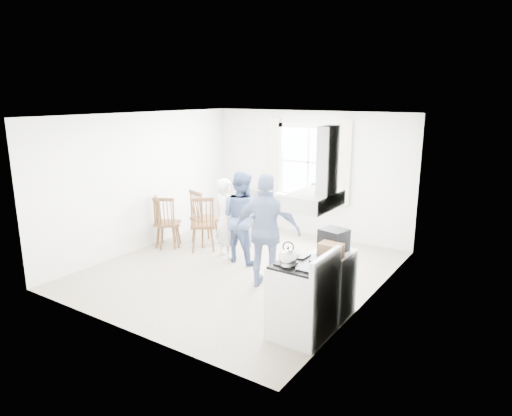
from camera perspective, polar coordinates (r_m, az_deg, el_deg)
The scene contains 17 objects.
room_shell at distance 7.53m, azimuth -2.07°, elevation 1.59°, with size 4.62×5.12×2.64m.
window_assembly at distance 9.56m, azimuth 6.48°, elevation 5.18°, with size 1.88×0.24×1.70m.
range_hood at distance 5.23m, azimuth 7.84°, elevation 2.63°, with size 0.45×0.76×0.94m.
shelf_unit at distance 10.38m, azimuth -0.87°, elevation -0.02°, with size 0.40×0.30×0.80m, color gray.
gas_stove at distance 5.74m, azimuth 5.89°, elevation -11.16°, with size 0.68×0.76×1.12m.
kettle at distance 5.40m, azimuth 4.02°, elevation -6.27°, with size 0.22×0.22×0.31m.
low_cabinet at distance 6.31m, azimuth 9.45°, elevation -9.23°, with size 0.50×0.55×0.90m, color white.
stereo_stack at distance 6.14m, azimuth 9.69°, elevation -3.95°, with size 0.39×0.36×0.30m.
cardboard_box at distance 5.89m, azimuth 9.33°, elevation -5.27°, with size 0.29×0.21×0.19m, color #926946.
windsor_chair_a at distance 8.63m, azimuth -6.70°, elevation -1.28°, with size 0.63×0.63×1.08m.
windsor_chair_b at distance 9.03m, azimuth -11.76°, elevation -1.03°, with size 0.59×0.59×1.02m.
windsor_chair_c at distance 8.95m, azimuth -11.27°, elevation -1.09°, with size 0.58×0.57×1.03m.
person_left at distance 8.25m, azimuth -3.85°, elevation -1.31°, with size 0.54×0.54×1.48m, color silver.
person_mid at distance 8.07m, azimuth -1.82°, elevation -1.12°, with size 0.79×0.79×1.63m, color #465883.
person_right at distance 6.97m, azimuth 1.35°, elevation -2.91°, with size 1.04×1.04×1.78m, color navy.
potted_plant at distance 9.48m, azimuth 7.23°, elevation 2.32°, with size 0.18×0.18×0.33m, color #31703A.
windsor_chair_d at distance 9.04m, azimuth -7.06°, elevation -0.47°, with size 0.59×0.59×1.10m.
Camera 1 is at (4.27, -5.98, 2.93)m, focal length 32.00 mm.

